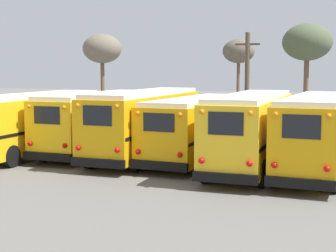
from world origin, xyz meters
The scene contains 12 objects.
ground_plane centered at (0.00, 0.00, 0.00)m, with size 160.00×160.00×0.00m, color #66635E.
school_bus_0 centered at (-7.02, -1.09, 1.72)m, with size 2.55×10.02×3.16m.
school_bus_1 centered at (-4.21, 0.56, 1.72)m, with size 2.63×9.80×3.16m.
school_bus_2 centered at (-1.40, 0.22, 1.81)m, with size 2.58×10.63×3.33m.
school_bus_3 centered at (1.40, 0.12, 1.65)m, with size 3.05×9.53×3.03m.
school_bus_4 centered at (4.21, -0.92, 1.80)m, with size 2.56×10.51×3.30m.
school_bus_5 centered at (7.02, -1.00, 1.77)m, with size 2.72×10.12×3.27m.
utility_pole centered at (1.00, 13.50, 3.63)m, with size 1.80×0.35×7.06m.
bare_tree_0 centered at (4.49, 20.70, 6.60)m, with size 4.09×4.09×8.20m.
bare_tree_1 centered at (-10.56, 13.16, 5.98)m, with size 3.08×3.08×7.21m.
bare_tree_2 centered at (-0.87, 18.97, 5.85)m, with size 2.66×2.66×6.93m.
fence_line centered at (0.00, 7.60, 0.99)m, with size 22.10×0.06×1.42m.
Camera 1 is at (8.62, -23.59, 4.35)m, focal length 55.00 mm.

